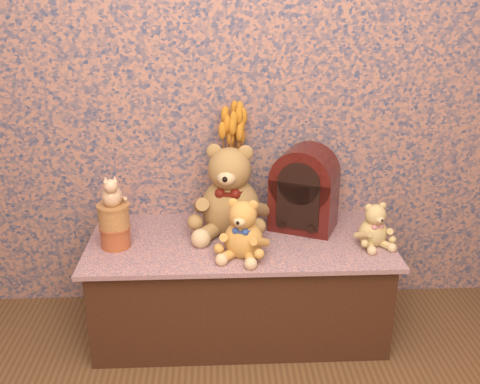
% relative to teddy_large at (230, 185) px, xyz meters
% --- Properties ---
extents(display_shelf, '(1.31, 0.61, 0.45)m').
position_rel_teddy_large_xyz_m(display_shelf, '(0.04, -0.10, -0.44)').
color(display_shelf, navy).
rests_on(display_shelf, ground).
extents(teddy_large, '(0.42, 0.47, 0.44)m').
position_rel_teddy_large_xyz_m(teddy_large, '(0.00, 0.00, 0.00)').
color(teddy_large, '#97663A').
rests_on(teddy_large, display_shelf).
extents(teddy_medium, '(0.28, 0.30, 0.27)m').
position_rel_teddy_large_xyz_m(teddy_medium, '(0.05, -0.24, -0.09)').
color(teddy_medium, gold).
rests_on(teddy_medium, display_shelf).
extents(teddy_small, '(0.21, 0.23, 0.21)m').
position_rel_teddy_large_xyz_m(teddy_small, '(0.60, -0.17, -0.11)').
color(teddy_small, tan).
rests_on(teddy_small, display_shelf).
extents(cathedral_radio, '(0.34, 0.30, 0.38)m').
position_rel_teddy_large_xyz_m(cathedral_radio, '(0.33, 0.02, -0.03)').
color(cathedral_radio, '#3D0D0B').
rests_on(cathedral_radio, display_shelf).
extents(ceramic_vase, '(0.13, 0.13, 0.19)m').
position_rel_teddy_large_xyz_m(ceramic_vase, '(0.02, 0.10, -0.12)').
color(ceramic_vase, tan).
rests_on(ceramic_vase, display_shelf).
extents(dried_stalks, '(0.23, 0.23, 0.41)m').
position_rel_teddy_large_xyz_m(dried_stalks, '(0.02, 0.10, 0.18)').
color(dried_stalks, orange).
rests_on(dried_stalks, ceramic_vase).
extents(biscuit_tin_lower, '(0.16, 0.16, 0.09)m').
position_rel_teddy_large_xyz_m(biscuit_tin_lower, '(-0.49, -0.14, -0.17)').
color(biscuit_tin_lower, '#BD7537').
rests_on(biscuit_tin_lower, display_shelf).
extents(biscuit_tin_upper, '(0.17, 0.17, 0.10)m').
position_rel_teddy_large_xyz_m(biscuit_tin_upper, '(-0.49, -0.14, -0.08)').
color(biscuit_tin_upper, '#DFB161').
rests_on(biscuit_tin_upper, biscuit_tin_lower).
extents(cat_figurine, '(0.12, 0.13, 0.14)m').
position_rel_teddy_large_xyz_m(cat_figurine, '(-0.49, -0.14, 0.04)').
color(cat_figurine, silver).
rests_on(cat_figurine, biscuit_tin_upper).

